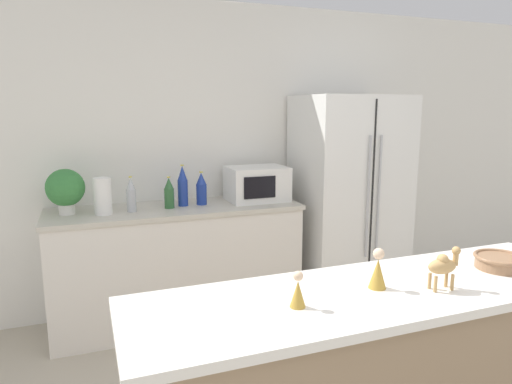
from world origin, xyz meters
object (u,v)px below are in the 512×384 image
at_px(potted_plant, 65,189).
at_px(microwave, 257,184).
at_px(back_bottle_1, 183,186).
at_px(camel_figurine, 443,265).
at_px(wise_man_figurine_crimson, 378,271).
at_px(refrigerator, 348,200).
at_px(fruit_bowl, 500,261).
at_px(paper_towel_roll, 103,196).
at_px(wise_man_figurine_blue, 298,292).
at_px(back_bottle_0, 169,193).
at_px(back_bottle_3, 201,189).
at_px(back_bottle_2, 131,195).

distance_m(potted_plant, microwave, 1.46).
xyz_separation_m(back_bottle_1, camel_figurine, (0.55, -2.18, 0.01)).
height_order(back_bottle_1, wise_man_figurine_crimson, back_bottle_1).
height_order(refrigerator, fruit_bowl, refrigerator).
relative_size(potted_plant, back_bottle_1, 1.02).
relative_size(potted_plant, paper_towel_roll, 1.24).
bearing_deg(wise_man_figurine_crimson, fruit_bowl, -0.30).
xyz_separation_m(fruit_bowl, wise_man_figurine_blue, (-0.99, -0.04, 0.02)).
relative_size(potted_plant, back_bottle_0, 1.35).
relative_size(paper_towel_roll, fruit_bowl, 1.24).
distance_m(back_bottle_1, back_bottle_3, 0.15).
relative_size(paper_towel_roll, wise_man_figurine_blue, 2.03).
bearing_deg(potted_plant, wise_man_figurine_blue, -69.31).
relative_size(back_bottle_1, camel_figurine, 1.96).
xyz_separation_m(fruit_bowl, camel_figurine, (-0.40, -0.09, 0.06)).
bearing_deg(back_bottle_1, camel_figurine, -75.88).
relative_size(potted_plant, wise_man_figurine_blue, 2.51).
height_order(potted_plant, wise_man_figurine_blue, potted_plant).
xyz_separation_m(potted_plant, microwave, (1.46, -0.01, -0.05)).
xyz_separation_m(potted_plant, wise_man_figurine_crimson, (1.17, -2.09, -0.05)).
height_order(back_bottle_2, back_bottle_3, same).
height_order(potted_plant, fruit_bowl, potted_plant).
distance_m(potted_plant, paper_towel_roll, 0.27).
distance_m(paper_towel_roll, back_bottle_3, 0.75).
distance_m(refrigerator, wise_man_figurine_blue, 2.53).
height_order(back_bottle_1, wise_man_figurine_blue, back_bottle_1).
bearing_deg(refrigerator, fruit_bowl, -103.98).
xyz_separation_m(camel_figurine, wise_man_figurine_blue, (-0.59, 0.05, -0.04)).
bearing_deg(wise_man_figurine_crimson, camel_figurine, -23.32).
height_order(wise_man_figurine_blue, wise_man_figurine_crimson, wise_man_figurine_crimson).
distance_m(back_bottle_2, back_bottle_3, 0.55).
xyz_separation_m(microwave, wise_man_figurine_crimson, (-0.29, -2.09, -0.00)).
bearing_deg(potted_plant, microwave, -0.22).
distance_m(potted_plant, back_bottle_1, 0.85).
relative_size(wise_man_figurine_blue, wise_man_figurine_crimson, 0.82).
height_order(back_bottle_2, fruit_bowl, back_bottle_2).
xyz_separation_m(refrigerator, back_bottle_3, (-1.30, 0.08, 0.16)).
bearing_deg(potted_plant, back_bottle_3, -0.63).
height_order(refrigerator, back_bottle_1, refrigerator).
bearing_deg(wise_man_figurine_crimson, back_bottle_3, 94.85).
bearing_deg(paper_towel_roll, camel_figurine, -61.29).
bearing_deg(back_bottle_2, back_bottle_1, 10.00).
bearing_deg(back_bottle_3, back_bottle_1, 178.23).
distance_m(fruit_bowl, wise_man_figurine_crimson, 0.63).
height_order(refrigerator, potted_plant, refrigerator).
relative_size(fruit_bowl, wise_man_figurine_blue, 1.63).
xyz_separation_m(back_bottle_1, wise_man_figurine_blue, (-0.04, -2.13, -0.03)).
bearing_deg(back_bottle_2, back_bottle_0, 4.55).
bearing_deg(back_bottle_2, wise_man_figurine_blue, -80.05).
distance_m(refrigerator, back_bottle_0, 1.57).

